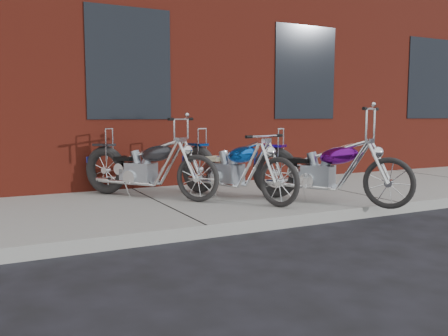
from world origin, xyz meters
TOP-DOWN VIEW (x-y plane):
  - ground at (0.00, 0.00)m, footprint 120.00×120.00m
  - sidewalk at (0.00, 1.50)m, footprint 22.00×3.00m
  - building_brick at (0.00, 8.00)m, footprint 22.00×10.00m
  - chopper_purple at (2.05, 0.54)m, footprint 1.29×2.07m
  - chopper_blue at (1.04, 1.37)m, footprint 0.86×2.25m
  - chopper_third at (-0.05, 2.06)m, footprint 1.51×1.90m

SIDE VIEW (x-z plane):
  - ground at x=0.00m, z-range 0.00..0.00m
  - sidewalk at x=0.00m, z-range 0.00..0.15m
  - chopper_blue at x=1.04m, z-range 0.06..1.07m
  - chopper_third at x=-0.05m, z-range -0.02..1.16m
  - chopper_purple at x=2.05m, z-range -0.08..1.23m
  - building_brick at x=0.00m, z-range 0.00..8.00m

